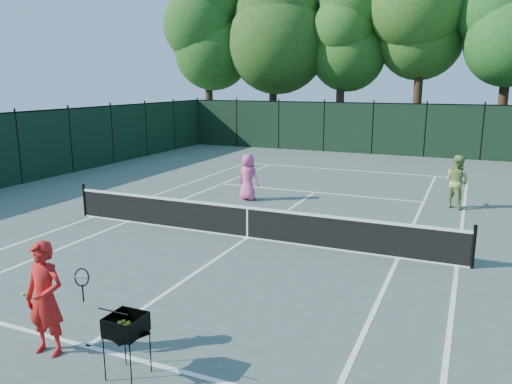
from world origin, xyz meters
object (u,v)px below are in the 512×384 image
at_px(ball_hopper, 126,325).
at_px(player_pink, 248,177).
at_px(coach, 45,299).
at_px(player_green, 457,182).
at_px(loose_ball_midcourt, 23,294).

bearing_deg(ball_hopper, player_pink, 128.78).
distance_m(coach, ball_hopper, 1.59).
height_order(player_pink, player_green, player_green).
xyz_separation_m(player_green, loose_ball_midcourt, (-7.78, -11.39, -0.89)).
bearing_deg(player_pink, ball_hopper, 114.86).
height_order(player_pink, loose_ball_midcourt, player_pink).
distance_m(player_green, loose_ball_midcourt, 13.82).
xyz_separation_m(player_green, ball_hopper, (-4.01, -12.85, -0.10)).
height_order(coach, ball_hopper, coach).
bearing_deg(ball_hopper, player_green, 95.93).
bearing_deg(player_green, ball_hopper, 107.68).
bearing_deg(player_pink, coach, 106.97).
height_order(player_green, ball_hopper, player_green).
relative_size(player_pink, loose_ball_midcourt, 25.12).
height_order(player_green, loose_ball_midcourt, player_green).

